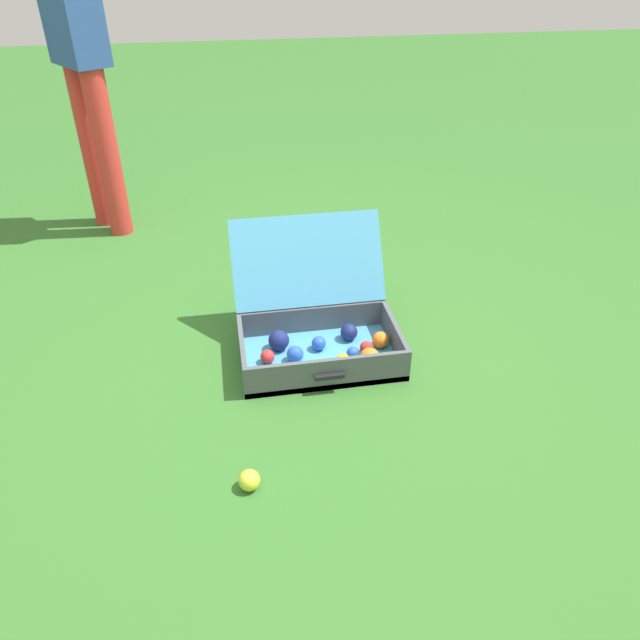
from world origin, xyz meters
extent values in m
plane|color=#336B28|center=(0.00, 0.00, 0.00)|extent=(16.00, 16.00, 0.00)
cube|color=#4799C6|center=(0.09, -0.01, 0.01)|extent=(0.62, 0.38, 0.03)
cube|color=#4C5156|center=(-0.21, -0.01, 0.07)|extent=(0.02, 0.38, 0.14)
cube|color=#4C5156|center=(0.39, -0.01, 0.07)|extent=(0.02, 0.38, 0.14)
cube|color=#4C5156|center=(0.09, -0.19, 0.07)|extent=(0.58, 0.02, 0.14)
cube|color=#4C5156|center=(0.09, 0.16, 0.07)|extent=(0.58, 0.02, 0.14)
cube|color=#4799C6|center=(0.09, 0.27, 0.29)|extent=(0.62, 0.22, 0.33)
cube|color=black|center=(0.09, -0.21, 0.07)|extent=(0.11, 0.02, 0.02)
sphere|color=#D1B784|center=(0.11, -0.13, 0.05)|extent=(0.05, 0.05, 0.05)
sphere|color=blue|center=(0.21, -0.06, 0.05)|extent=(0.05, 0.05, 0.05)
sphere|color=blue|center=(-0.01, -0.04, 0.06)|extent=(0.06, 0.06, 0.06)
sphere|color=navy|center=(-0.06, 0.05, 0.07)|extent=(0.08, 0.08, 0.08)
sphere|color=red|center=(0.27, -0.03, 0.05)|extent=(0.05, 0.05, 0.05)
sphere|color=blue|center=(0.09, 0.02, 0.05)|extent=(0.06, 0.06, 0.06)
sphere|color=red|center=(-0.12, -0.03, 0.05)|extent=(0.06, 0.06, 0.06)
sphere|color=navy|center=(0.23, 0.07, 0.06)|extent=(0.07, 0.07, 0.07)
sphere|color=orange|center=(0.34, 0.00, 0.06)|extent=(0.07, 0.07, 0.07)
sphere|color=orange|center=(0.26, -0.12, 0.07)|extent=(0.08, 0.08, 0.08)
sphere|color=yellow|center=(0.17, -0.10, 0.05)|extent=(0.05, 0.05, 0.05)
sphere|color=#CCDB38|center=(-0.23, -0.62, 0.03)|extent=(0.07, 0.07, 0.07)
cylinder|color=red|center=(-0.90, 1.51, 0.43)|extent=(0.12, 0.12, 0.87)
cylinder|color=red|center=(-0.80, 1.36, 0.43)|extent=(0.12, 0.12, 0.87)
camera|label=1|loc=(-0.24, -1.89, 1.44)|focal=33.78mm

